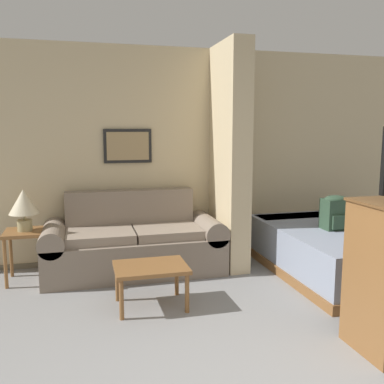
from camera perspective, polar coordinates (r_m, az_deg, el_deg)
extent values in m
cube|color=#CCB78E|center=(5.39, -1.51, 4.97)|extent=(6.33, 0.12, 2.60)
cube|color=#70644E|center=(5.55, -1.29, -8.28)|extent=(6.33, 0.02, 0.06)
cube|color=black|center=(5.20, -8.56, 6.09)|extent=(0.57, 0.02, 0.40)
cube|color=#9E845B|center=(5.18, -8.54, 6.08)|extent=(0.50, 0.01, 0.33)
cube|color=#CCB78E|center=(5.06, 4.99, 4.71)|extent=(0.24, 0.85, 2.60)
cube|color=gray|center=(4.96, -7.70, -8.26)|extent=(1.50, 0.84, 0.41)
cube|color=gray|center=(5.16, -8.23, -2.43)|extent=(1.50, 0.20, 0.49)
cube|color=gray|center=(4.94, -17.91, -8.67)|extent=(0.25, 0.84, 0.41)
cylinder|color=gray|center=(4.87, -18.05, -5.73)|extent=(0.27, 0.84, 0.27)
cube|color=gray|center=(5.13, 2.10, -7.62)|extent=(0.25, 0.84, 0.41)
cylinder|color=gray|center=(5.07, 2.12, -4.78)|extent=(0.27, 0.84, 0.27)
cube|color=gray|center=(4.82, -12.14, -5.72)|extent=(0.73, 0.60, 0.10)
cube|color=gray|center=(4.90, -3.32, -5.29)|extent=(0.73, 0.60, 0.10)
cube|color=brown|center=(3.97, -5.52, -9.96)|extent=(0.66, 0.50, 0.04)
cylinder|color=brown|center=(3.81, -9.38, -14.00)|extent=(0.04, 0.04, 0.36)
cylinder|color=brown|center=(3.90, -0.66, -13.36)|extent=(0.04, 0.04, 0.36)
cylinder|color=brown|center=(4.21, -9.93, -11.83)|extent=(0.04, 0.04, 0.36)
cylinder|color=brown|center=(4.29, -2.05, -11.32)|extent=(0.04, 0.04, 0.36)
cube|color=brown|center=(4.89, -21.34, -5.04)|extent=(0.43, 0.43, 0.04)
cylinder|color=brown|center=(4.81, -23.63, -8.80)|extent=(0.04, 0.04, 0.52)
cylinder|color=brown|center=(4.77, -19.18, -8.72)|extent=(0.04, 0.04, 0.52)
cylinder|color=brown|center=(5.16, -22.99, -7.61)|extent=(0.04, 0.04, 0.52)
cylinder|color=brown|center=(5.12, -18.86, -7.52)|extent=(0.04, 0.04, 0.52)
cylinder|color=tan|center=(4.88, -21.39, -4.15)|extent=(0.15, 0.15, 0.12)
cylinder|color=tan|center=(4.86, -21.45, -3.09)|extent=(0.02, 0.02, 0.07)
cone|color=beige|center=(4.83, -21.55, -1.20)|extent=(0.31, 0.31, 0.26)
cube|color=brown|center=(5.26, 19.74, -9.50)|extent=(1.62, 2.02, 0.10)
cube|color=#8993A8|center=(5.19, 19.88, -6.77)|extent=(1.58, 1.98, 0.42)
cube|color=white|center=(5.79, 15.64, -3.41)|extent=(1.46, 0.36, 0.10)
cube|color=#2D4733|center=(5.00, 18.52, -2.80)|extent=(0.27, 0.21, 0.34)
cube|color=#2D4733|center=(4.92, 19.24, -3.83)|extent=(0.20, 0.03, 0.15)
ellipsoid|color=#2D4733|center=(4.98, 18.61, -0.88)|extent=(0.26, 0.20, 0.08)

